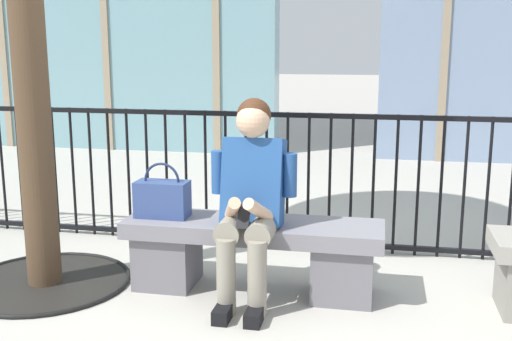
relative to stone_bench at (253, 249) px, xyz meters
name	(u,v)px	position (x,y,z in m)	size (l,w,h in m)	color
ground_plane	(253,290)	(0.00, 0.00, -0.27)	(60.00, 60.00, 0.00)	#B2ADA3
stone_bench	(253,249)	(0.00, 0.00, 0.00)	(1.60, 0.44, 0.45)	slate
seated_person_with_phone	(251,195)	(0.01, -0.13, 0.38)	(0.52, 0.66, 1.21)	gray
handbag_on_bench	(162,198)	(-0.58, -0.01, 0.30)	(0.33, 0.17, 0.35)	#33477F
plaza_railing	(277,180)	(0.00, 0.89, 0.25)	(9.39, 0.04, 1.03)	black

